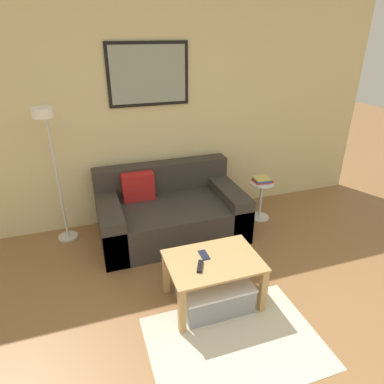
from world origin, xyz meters
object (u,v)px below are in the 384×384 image
Objects in this scene: floor_lamp at (51,152)px; side_table at (261,197)px; remote_control at (200,266)px; storage_bin at (214,293)px; coffee_table at (213,269)px; book_stack at (262,180)px; cell_phone at (204,255)px; couch at (170,212)px.

floor_lamp is 2.46m from side_table.
storage_bin is at bearing 30.09° from remote_control.
storage_bin is 1.68m from side_table.
side_table is at bearing 46.83° from coffee_table.
book_stack is (1.13, 1.21, 0.17)m from coffee_table.
cell_phone is (1.15, -1.21, -0.65)m from floor_lamp.
remote_control is (-1.27, -1.27, -0.07)m from book_stack.
floor_lamp is 6.79× the size of book_stack.
storage_bin is 0.35m from remote_control.
floor_lamp reaches higher than remote_control.
side_table reaches higher than remote_control.
cell_phone is (0.09, 0.14, -0.01)m from remote_control.
couch reaches higher than cell_phone.
side_table is 3.50× the size of cell_phone.
coffee_table is at bearing -57.39° from cell_phone.
floor_lamp is at bearing 153.24° from remote_control.
side_table is at bearing 43.50° from cell_phone.
floor_lamp is (-1.20, 1.34, 0.97)m from storage_bin.
remote_control is at bearing -174.98° from storage_bin.
couch is 1.27m from storage_bin.
couch is 2.06× the size of coffee_table.
remote_control is (-0.09, -1.28, 0.19)m from couch.
side_table is (2.33, -0.11, -0.81)m from floor_lamp.
coffee_table is 5.60× the size of cell_phone.
floor_lamp is at bearing 132.93° from coffee_table.
floor_lamp is 2.41m from book_stack.
book_stack reaches higher than storage_bin.
couch is at bearing -3.93° from floor_lamp.
remote_control reaches higher than storage_bin.
remote_control is (-1.26, -1.25, 0.16)m from side_table.
couch reaches higher than remote_control.
floor_lamp is (-1.15, 0.08, 0.83)m from couch.
storage_bin is at bearing -48.25° from floor_lamp.
cell_phone is at bearing 83.85° from remote_control.
book_stack is (1.13, 1.26, 0.39)m from storage_bin.
side_table is 2.14× the size of book_stack.
coffee_table is 0.18m from remote_control.
side_table reaches higher than coffee_table.
book_stack is (2.33, -0.08, -0.58)m from floor_lamp.
cell_phone reaches higher than coffee_table.
couch reaches higher than side_table.
book_stack reaches higher than side_table.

